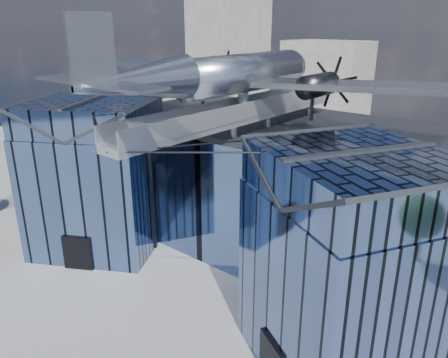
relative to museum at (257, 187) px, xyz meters
The scene contains 4 objects.
ground_plane 8.03m from the museum, 90.00° to the right, with size 120.00×120.00×0.00m, color gray.
museum is the anchor object (origin of this frame).
bg_towers 44.92m from the museum, 88.14° to the left, with size 77.00×24.50×26.00m.
tree_side_w 22.54m from the museum, behind, with size 3.50×3.50×4.91m.
Camera 1 is at (17.70, -19.18, 17.17)m, focal length 35.00 mm.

